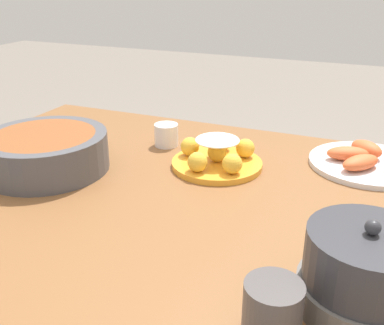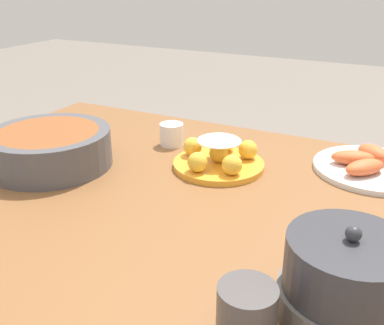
# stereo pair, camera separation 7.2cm
# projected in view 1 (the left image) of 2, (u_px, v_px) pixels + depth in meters

# --- Properties ---
(dining_table) EXTENTS (1.38, 1.03, 0.76)m
(dining_table) POSITION_uv_depth(u_px,v_px,m) (165.00, 220.00, 1.13)
(dining_table) COLOR brown
(dining_table) RESTS_ON ground_plane
(cake_plate) EXTENTS (0.24, 0.24, 0.09)m
(cake_plate) POSITION_uv_depth(u_px,v_px,m) (217.00, 156.00, 1.20)
(cake_plate) COLOR gold
(cake_plate) RESTS_ON dining_table
(serving_bowl) EXTENTS (0.33, 0.33, 0.10)m
(serving_bowl) POSITION_uv_depth(u_px,v_px,m) (46.00, 151.00, 1.18)
(serving_bowl) COLOR #4C4C51
(serving_bowl) RESTS_ON dining_table
(seafood_platter) EXTENTS (0.31, 0.31, 0.07)m
(seafood_platter) POSITION_uv_depth(u_px,v_px,m) (369.00, 161.00, 1.20)
(seafood_platter) COLOR silver
(seafood_platter) RESTS_ON dining_table
(cup_near) EXTENTS (0.07, 0.07, 0.07)m
(cup_near) POSITION_uv_depth(u_px,v_px,m) (166.00, 135.00, 1.35)
(cup_near) COLOR white
(cup_near) RESTS_ON dining_table
(cup_far) EXTENTS (0.09, 0.09, 0.09)m
(cup_far) POSITION_uv_depth(u_px,v_px,m) (272.00, 310.00, 0.64)
(cup_far) COLOR #4C4747
(cup_far) RESTS_ON dining_table
(warming_pot) EXTENTS (0.20, 0.20, 0.16)m
(warming_pot) POSITION_uv_depth(u_px,v_px,m) (365.00, 273.00, 0.69)
(warming_pot) COLOR #66605B
(warming_pot) RESTS_ON dining_table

